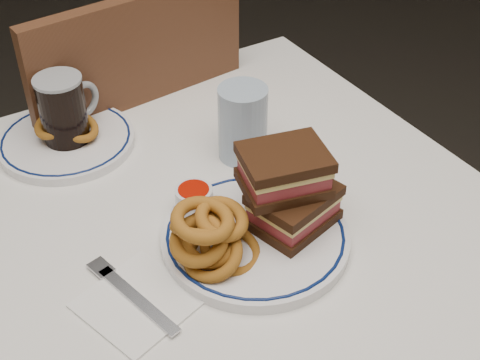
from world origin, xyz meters
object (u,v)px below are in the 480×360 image
reuben_sandwich (289,189)px  far_plate (67,140)px  beer_mug (65,112)px  chair_far (125,161)px  main_plate (255,237)px

reuben_sandwich → far_plate: bearing=118.2°
reuben_sandwich → beer_mug: reuben_sandwich is taller
reuben_sandwich → far_plate: (-0.21, 0.39, -0.07)m
chair_far → beer_mug: bearing=-130.1°
main_plate → far_plate: (-0.15, 0.38, -0.00)m
main_plate → far_plate: size_ratio=1.17×
reuben_sandwich → beer_mug: (-0.20, 0.38, -0.01)m
beer_mug → far_plate: beer_mug is taller
reuben_sandwich → far_plate: reuben_sandwich is taller
chair_far → far_plate: 0.35m
far_plate → reuben_sandwich: bearing=-61.8°
main_plate → beer_mug: size_ratio=2.05×
reuben_sandwich → beer_mug: size_ratio=1.10×
beer_mug → far_plate: bearing=149.6°
main_plate → reuben_sandwich: (0.05, -0.00, 0.07)m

